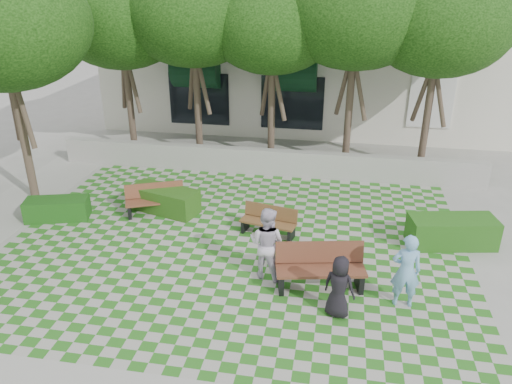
% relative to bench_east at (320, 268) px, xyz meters
% --- Properties ---
extents(ground, '(90.00, 90.00, 0.00)m').
position_rel_bench_east_xyz_m(ground, '(-2.32, 0.44, -0.51)').
color(ground, gray).
rests_on(ground, ground).
extents(lawn, '(12.00, 12.00, 0.00)m').
position_rel_bench_east_xyz_m(lawn, '(-2.32, 1.44, -0.50)').
color(lawn, '#2B721E').
rests_on(lawn, ground).
extents(retaining_wall, '(15.00, 0.36, 0.90)m').
position_rel_bench_east_xyz_m(retaining_wall, '(-2.32, 6.64, -0.06)').
color(retaining_wall, '#9E9B93').
rests_on(retaining_wall, ground).
extents(bench_east, '(2.11, 1.06, 1.06)m').
position_rel_bench_east_xyz_m(bench_east, '(0.00, 0.00, 0.00)').
color(bench_east, '#5A2F1E').
rests_on(bench_east, ground).
extents(bench_mid, '(1.61, 0.83, 0.80)m').
position_rel_bench_east_xyz_m(bench_mid, '(-1.52, 2.26, -0.12)').
color(bench_mid, brown).
rests_on(bench_mid, ground).
extents(bench_west, '(1.80, 1.20, 0.90)m').
position_rel_bench_east_xyz_m(bench_west, '(-5.05, 2.97, -0.08)').
color(bench_west, brown).
rests_on(bench_west, ground).
extents(hedge_east, '(2.35, 1.29, 0.78)m').
position_rel_bench_east_xyz_m(hedge_east, '(3.31, 2.54, -0.12)').
color(hedge_east, '#1F5015').
rests_on(hedge_east, ground).
extents(hedge_midleft, '(2.24, 1.40, 0.73)m').
position_rel_bench_east_xyz_m(hedge_midleft, '(-4.84, 3.16, -0.15)').
color(hedge_midleft, '#214913').
rests_on(hedge_midleft, ground).
extents(hedge_west, '(1.90, 1.17, 0.62)m').
position_rel_bench_east_xyz_m(hedge_west, '(-7.75, 2.13, -0.20)').
color(hedge_west, '#174913').
rests_on(hedge_west, ground).
extents(person_blue, '(0.65, 0.44, 1.73)m').
position_rel_bench_east_xyz_m(person_blue, '(1.81, -0.35, 0.35)').
color(person_blue, '#7AB4DF').
rests_on(person_blue, ground).
extents(person_dark, '(0.80, 0.66, 1.40)m').
position_rel_bench_east_xyz_m(person_dark, '(0.43, -0.94, 0.19)').
color(person_dark, black).
rests_on(person_dark, ground).
extents(person_white, '(1.02, 0.89, 1.79)m').
position_rel_bench_east_xyz_m(person_white, '(-1.27, 0.23, 0.39)').
color(person_white, silver).
rests_on(person_white, ground).
extents(tree_row, '(17.70, 13.40, 7.41)m').
position_rel_bench_east_xyz_m(tree_row, '(-4.19, 6.39, 4.67)').
color(tree_row, '#47382B').
rests_on(tree_row, ground).
extents(building, '(18.00, 8.92, 5.15)m').
position_rel_bench_east_xyz_m(building, '(-1.39, 14.51, 2.01)').
color(building, silver).
rests_on(building, ground).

